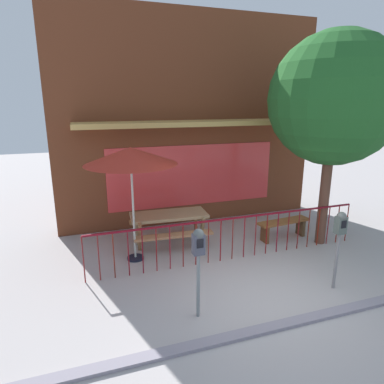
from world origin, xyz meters
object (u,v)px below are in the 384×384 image
object	(u,v)px
parking_meter_near	(340,230)
street_tree	(335,100)
picnic_table_left	(169,220)
parking_meter_far	(198,250)
patio_umbrella	(131,156)
patio_bench	(284,225)

from	to	relation	value
parking_meter_near	street_tree	world-z (taller)	street_tree
parking_meter_near	picnic_table_left	bearing A→B (deg)	129.05
parking_meter_far	patio_umbrella	bearing A→B (deg)	104.55
parking_meter_near	patio_bench	bearing A→B (deg)	79.18
parking_meter_far	parking_meter_near	bearing A→B (deg)	-0.26
picnic_table_left	street_tree	bearing A→B (deg)	-17.44
street_tree	parking_meter_far	bearing A→B (deg)	-154.85
patio_umbrella	street_tree	world-z (taller)	street_tree
patio_bench	street_tree	xyz separation A→B (m)	(0.71, -0.52, 3.04)
patio_bench	parking_meter_near	bearing A→B (deg)	-100.82
picnic_table_left	parking_meter_near	bearing A→B (deg)	-50.95
street_tree	picnic_table_left	bearing A→B (deg)	162.56
patio_bench	parking_meter_near	world-z (taller)	parking_meter_near
parking_meter_far	street_tree	bearing A→B (deg)	25.15
picnic_table_left	street_tree	size ratio (longest dim) A/B	0.39
patio_umbrella	picnic_table_left	bearing A→B (deg)	30.67
patio_umbrella	parking_meter_near	distance (m)	4.21
patio_bench	street_tree	world-z (taller)	street_tree
patio_umbrella	parking_meter_near	world-z (taller)	patio_umbrella
patio_umbrella	street_tree	size ratio (longest dim) A/B	0.51
patio_umbrella	street_tree	distance (m)	4.61
picnic_table_left	patio_umbrella	distance (m)	1.98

